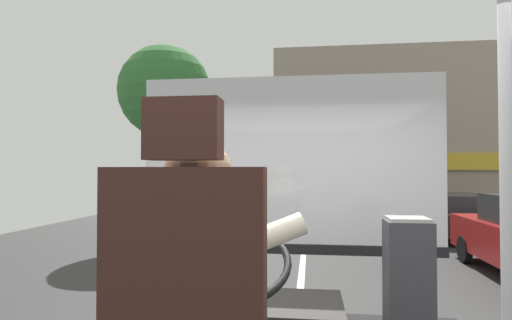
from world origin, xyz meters
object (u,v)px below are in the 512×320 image
at_px(bus_driver, 202,278).
at_px(fare_box, 408,294).
at_px(handrail_pole, 507,218).
at_px(parked_car_black, 453,215).
at_px(parked_car_white, 413,201).

xyz_separation_m(bus_driver, fare_box, (0.93, 1.16, -0.35)).
xyz_separation_m(handrail_pole, parked_car_black, (3.36, 11.33, -1.10)).
height_order(handrail_pole, parked_car_black, handrail_pole).
bearing_deg(parked_car_white, parked_car_black, -90.57).
relative_size(fare_box, parked_car_white, 0.23).
distance_m(fare_box, parked_car_black, 10.94).
height_order(bus_driver, parked_car_black, bus_driver).
relative_size(fare_box, parked_car_black, 0.22).
distance_m(handrail_pole, parked_car_white, 16.66).
bearing_deg(handrail_pole, parked_car_white, 78.18).
height_order(parked_car_black, parked_car_white, parked_car_white).
xyz_separation_m(bus_driver, parked_car_black, (4.41, 11.52, -0.91)).
bearing_deg(parked_car_white, fare_box, -103.00).
relative_size(bus_driver, handrail_pole, 0.38).
height_order(fare_box, parked_car_black, fare_box).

